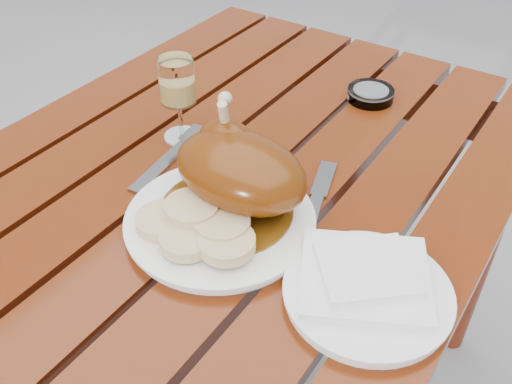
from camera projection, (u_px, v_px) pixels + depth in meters
table at (223, 333)px, 1.12m from camera, size 0.80×1.20×0.75m
dinner_plate at (220, 221)px, 0.80m from camera, size 0.32×0.32×0.02m
roast_duck at (238, 169)px, 0.79m from camera, size 0.20×0.19×0.14m
bread_dumplings at (198, 227)px, 0.75m from camera, size 0.18×0.12×0.03m
wine_glass at (179, 100)px, 0.93m from camera, size 0.06×0.06×0.14m
side_plate at (367, 294)px, 0.70m from camera, size 0.28×0.28×0.02m
napkin at (365, 277)px, 0.70m from camera, size 0.20×0.20×0.01m
ashtray at (370, 94)px, 1.07m from camera, size 0.10×0.10×0.02m
fork at (168, 160)px, 0.92m from camera, size 0.05×0.19×0.01m
knife at (312, 215)px, 0.82m from camera, size 0.07×0.19×0.01m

